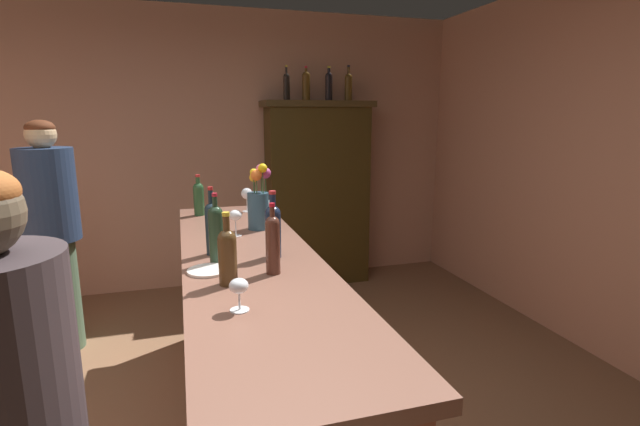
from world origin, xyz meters
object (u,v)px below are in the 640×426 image
(display_bottle_midleft, at_px, (306,85))
(display_bottle_left, at_px, (287,85))
(wine_bottle_malbec, at_px, (273,228))
(wine_bottle_riesling, at_px, (216,232))
(flower_arrangement, at_px, (259,201))
(display_cabinet, at_px, (317,191))
(wine_bottle_chardonnay, at_px, (273,242))
(cheese_plate, at_px, (208,270))
(display_bottle_midright, at_px, (348,86))
(wine_bottle_pinot, at_px, (199,197))
(wine_bottle_merlot, at_px, (227,254))
(wine_bottle_syrah, at_px, (212,226))
(patron_tall, at_px, (52,229))
(wine_glass_mid, at_px, (265,205))
(wine_glass_spare, at_px, (239,288))
(wine_glass_rear, at_px, (247,194))
(wine_glass_front, at_px, (235,216))
(bar_counter, at_px, (253,349))
(display_bottle_center, at_px, (329,85))

(display_bottle_midleft, bearing_deg, display_bottle_left, 180.00)
(wine_bottle_malbec, height_order, wine_bottle_riesling, wine_bottle_riesling)
(flower_arrangement, bearing_deg, display_cabinet, 62.53)
(wine_bottle_chardonnay, relative_size, cheese_plate, 1.69)
(cheese_plate, bearing_deg, display_bottle_midright, 57.40)
(wine_bottle_pinot, distance_m, wine_bottle_merlot, 1.45)
(wine_bottle_syrah, bearing_deg, patron_tall, 128.55)
(wine_bottle_syrah, bearing_deg, wine_glass_mid, 60.26)
(display_bottle_left, bearing_deg, wine_glass_spare, -106.23)
(wine_bottle_riesling, distance_m, patron_tall, 1.79)
(wine_bottle_syrah, relative_size, wine_glass_rear, 1.99)
(wine_bottle_syrah, bearing_deg, wine_glass_front, 65.40)
(bar_counter, xyz_separation_m, wine_glass_mid, (0.22, 0.77, 0.60))
(wine_bottle_syrah, height_order, wine_glass_spare, wine_bottle_syrah)
(wine_glass_mid, distance_m, display_bottle_center, 1.91)
(wine_bottle_chardonnay, relative_size, wine_glass_spare, 2.62)
(wine_bottle_malbec, bearing_deg, display_bottle_midright, 61.88)
(display_cabinet, relative_size, wine_bottle_pinot, 6.40)
(wine_bottle_syrah, distance_m, wine_bottle_chardonnay, 0.44)
(bar_counter, relative_size, cheese_plate, 14.29)
(wine_glass_mid, height_order, wine_glass_rear, wine_glass_rear)
(display_bottle_center, bearing_deg, cheese_plate, -119.06)
(wine_glass_front, bearing_deg, wine_glass_mid, 55.78)
(wine_glass_front, xyz_separation_m, display_bottle_left, (0.72, 1.80, 0.85))
(display_bottle_midleft, bearing_deg, bar_counter, -111.84)
(wine_bottle_malbec, distance_m, wine_bottle_pinot, 1.17)
(wine_bottle_malbec, distance_m, wine_bottle_chardonnay, 0.24)
(wine_glass_spare, relative_size, display_bottle_center, 0.38)
(wine_glass_mid, bearing_deg, wine_bottle_syrah, -119.74)
(wine_bottle_syrah, bearing_deg, bar_counter, -27.30)
(wine_bottle_chardonnay, height_order, display_bottle_midleft, display_bottle_midleft)
(bar_counter, height_order, wine_glass_front, wine_glass_front)
(display_bottle_midright, bearing_deg, wine_glass_rear, -136.71)
(wine_glass_spare, height_order, display_bottle_left, display_bottle_left)
(wine_bottle_merlot, height_order, wine_glass_front, wine_bottle_merlot)
(wine_bottle_pinot, xyz_separation_m, flower_arrangement, (0.34, -0.52, 0.05))
(wine_bottle_pinot, distance_m, display_bottle_midright, 2.07)
(wine_bottle_riesling, xyz_separation_m, patron_tall, (-1.03, 1.44, -0.25))
(wine_glass_mid, bearing_deg, display_bottle_center, 58.06)
(wine_bottle_chardonnay, relative_size, wine_bottle_riesling, 0.94)
(flower_arrangement, bearing_deg, wine_bottle_merlot, -107.01)
(display_bottle_midleft, bearing_deg, display_bottle_midright, 0.00)
(display_bottle_left, distance_m, display_bottle_midright, 0.62)
(wine_bottle_malbec, xyz_separation_m, wine_glass_front, (-0.13, 0.47, -0.03))
(bar_counter, distance_m, wine_glass_front, 0.75)
(bar_counter, relative_size, wine_bottle_malbec, 8.06)
(wine_glass_front, height_order, display_bottle_midright, display_bottle_midright)
(display_bottle_center, bearing_deg, patron_tall, -160.01)
(wine_glass_mid, distance_m, display_bottle_left, 1.75)
(wine_glass_front, height_order, patron_tall, patron_tall)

